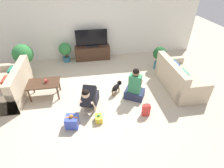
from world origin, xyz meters
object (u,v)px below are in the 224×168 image
object	(u,v)px
person_kneeling	(90,97)
person_sitting	(135,88)
tv_console	(93,53)
potted_plant_corner_left	(23,55)
dog	(117,87)
mug	(46,81)
potted_plant_corner_right	(159,56)
gift_box_a	(99,118)
coffee_table	(44,84)
gift_bag_a	(146,110)
potted_plant_back_left	(65,50)
gift_box_b	(72,121)
sofa_left	(11,87)
sofa_right	(178,79)
tv	(92,39)

from	to	relation	value
person_kneeling	person_sitting	bearing A→B (deg)	28.13
tv_console	potted_plant_corner_left	bearing A→B (deg)	-161.84
dog	mug	world-z (taller)	mug
potted_plant_corner_right	person_kneeling	world-z (taller)	potted_plant_corner_right
mug	gift_box_a	bearing A→B (deg)	-42.94
coffee_table	gift_bag_a	xyz separation A→B (m)	(2.57, -1.21, -0.23)
potted_plant_back_left	dog	world-z (taller)	potted_plant_back_left
gift_box_b	mug	distance (m)	1.49
person_kneeling	mug	world-z (taller)	person_kneeling
mug	potted_plant_back_left	bearing A→B (deg)	79.20
sofa_left	dog	xyz separation A→B (m)	(2.95, -0.38, -0.08)
potted_plant_corner_right	mug	bearing A→B (deg)	-164.96
gift_box_b	gift_box_a	bearing A→B (deg)	5.46
sofa_left	gift_box_b	world-z (taller)	sofa_left
sofa_left	gift_box_a	size ratio (longest dim) A/B	7.64
gift_bag_a	tv_console	bearing A→B (deg)	107.87
sofa_left	dog	bearing A→B (deg)	82.72
sofa_right	potted_plant_back_left	xyz separation A→B (m)	(-3.41, 2.31, 0.16)
coffee_table	potted_plant_back_left	distance (m)	2.14
potted_plant_corner_left	gift_bag_a	size ratio (longest dim) A/B	3.08
potted_plant_corner_left	potted_plant_corner_right	world-z (taller)	potted_plant_corner_left
tv_console	potted_plant_back_left	world-z (taller)	potted_plant_back_left
person_kneeling	gift_box_a	world-z (taller)	person_kneeling
person_sitting	mug	world-z (taller)	person_sitting
person_kneeling	mug	bearing A→B (deg)	166.17
coffee_table	person_sitting	bearing A→B (deg)	-11.23
person_kneeling	dog	xyz separation A→B (m)	(0.80, 0.52, -0.13)
sofa_left	gift_box_b	xyz separation A→B (m)	(1.70, -1.46, -0.16)
tv	coffee_table	bearing A→B (deg)	-125.05
sofa_left	potted_plant_corner_left	world-z (taller)	potted_plant_corner_left
mug	person_kneeling	bearing A→B (deg)	-31.89
dog	potted_plant_corner_left	bearing A→B (deg)	10.58
potted_plant_back_left	potted_plant_corner_right	bearing A→B (deg)	-18.70
gift_bag_a	tv	bearing A→B (deg)	107.87
potted_plant_corner_right	gift_bag_a	bearing A→B (deg)	-118.14
person_sitting	gift_bag_a	bearing A→B (deg)	128.40
potted_plant_corner_right	dog	xyz separation A→B (m)	(-1.72, -1.18, -0.28)
sofa_left	mug	world-z (taller)	sofa_left
potted_plant_corner_left	person_sitting	bearing A→B (deg)	-30.01
potted_plant_corner_right	dog	size ratio (longest dim) A/B	1.90
potted_plant_corner_right	potted_plant_back_left	bearing A→B (deg)	161.30
potted_plant_corner_right	gift_bag_a	size ratio (longest dim) A/B	2.40
tv	tv_console	bearing A→B (deg)	89.55
sofa_right	gift_box_a	world-z (taller)	sofa_right
potted_plant_corner_right	gift_bag_a	world-z (taller)	potted_plant_corner_right
gift_bag_a	potted_plant_corner_right	bearing A→B (deg)	61.86
tv	potted_plant_corner_right	world-z (taller)	tv
coffee_table	tv_console	size ratio (longest dim) A/B	0.65
dog	tv_console	bearing A→B (deg)	-37.31
dog	gift_box_a	world-z (taller)	dog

